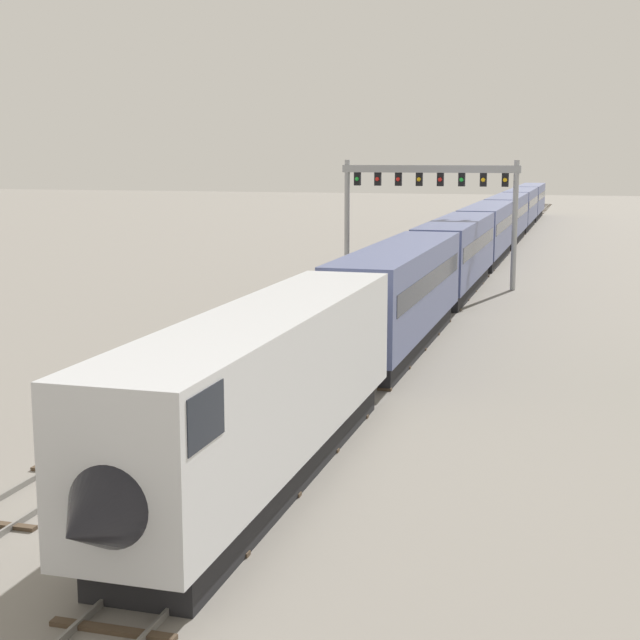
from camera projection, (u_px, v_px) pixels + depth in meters
name	position (u px, v px, depth m)	size (l,w,h in m)	color
ground_plane	(154.00, 511.00, 24.45)	(400.00, 400.00, 0.00)	gray
track_main	(486.00, 261.00, 80.77)	(2.60, 200.00, 0.16)	slate
track_near	(370.00, 291.00, 63.29)	(2.60, 160.00, 0.16)	slate
passenger_train	(488.00, 231.00, 80.91)	(3.04, 133.95, 4.80)	silver
signal_gantry	(429.00, 193.00, 64.71)	(12.10, 0.49, 8.62)	#999BA0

